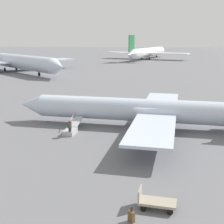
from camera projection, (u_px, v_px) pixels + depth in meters
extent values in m
plane|color=slate|center=(146.00, 127.00, 35.18)|extent=(600.00, 600.00, 0.00)
cylinder|color=silver|center=(146.00, 110.00, 34.72)|extent=(25.12, 3.74, 2.55)
cone|color=silver|center=(31.00, 105.00, 37.65)|extent=(2.92, 2.63, 2.50)
cube|color=silver|center=(152.00, 129.00, 28.30)|extent=(4.58, 10.69, 0.26)
cube|color=silver|center=(162.00, 101.00, 40.70)|extent=(4.58, 10.69, 0.26)
cylinder|color=black|center=(77.00, 121.00, 36.82)|extent=(0.64, 0.19, 0.63)
cylinder|color=gray|center=(77.00, 117.00, 36.73)|extent=(0.11, 0.11, 0.20)
cylinder|color=black|center=(168.00, 129.00, 33.49)|extent=(0.64, 0.19, 0.63)
cylinder|color=gray|center=(168.00, 125.00, 33.39)|extent=(0.11, 0.11, 0.20)
cylinder|color=black|center=(169.00, 123.00, 35.67)|extent=(0.64, 0.19, 0.63)
cylinder|color=gray|center=(169.00, 120.00, 35.57)|extent=(0.11, 0.11, 0.20)
cylinder|color=silver|center=(16.00, 61.00, 91.31)|extent=(35.33, 29.90, 4.03)
cone|color=silver|center=(58.00, 67.00, 74.14)|extent=(5.93, 5.86, 3.95)
cube|color=silver|center=(46.00, 60.00, 99.88)|extent=(16.24, 17.84, 0.40)
cylinder|color=black|center=(39.00, 74.00, 81.81)|extent=(0.93, 0.82, 1.00)
cylinder|color=#4C4C51|center=(39.00, 72.00, 81.66)|extent=(0.18, 0.18, 0.31)
cylinder|color=black|center=(16.00, 69.00, 96.18)|extent=(0.93, 0.82, 1.00)
cylinder|color=#4C4C51|center=(16.00, 67.00, 96.03)|extent=(0.18, 0.18, 0.31)
cylinder|color=black|center=(5.00, 70.00, 93.87)|extent=(0.93, 0.82, 1.00)
cylinder|color=#4C4C51|center=(5.00, 67.00, 93.72)|extent=(0.18, 0.18, 0.31)
cylinder|color=white|center=(148.00, 52.00, 146.84)|extent=(14.51, 41.00, 4.15)
cone|color=white|center=(162.00, 50.00, 167.13)|extent=(5.09, 5.44, 4.06)
cone|color=white|center=(130.00, 55.00, 126.18)|extent=(5.30, 6.25, 4.06)
cube|color=#1E6B38|center=(132.00, 43.00, 126.12)|extent=(1.80, 5.70, 6.63)
cube|color=white|center=(131.00, 53.00, 126.52)|extent=(11.86, 5.36, 0.21)
cube|color=white|center=(126.00, 53.00, 149.42)|extent=(18.46, 10.83, 0.41)
cube|color=white|center=(170.00, 53.00, 140.74)|extent=(18.46, 10.83, 0.41)
cylinder|color=black|center=(156.00, 56.00, 159.34)|extent=(0.51, 1.06, 1.03)
cylinder|color=#4C4C51|center=(156.00, 55.00, 159.19)|extent=(0.18, 0.18, 0.32)
cylinder|color=black|center=(142.00, 58.00, 144.56)|extent=(0.51, 1.06, 1.03)
cylinder|color=#4C4C51|center=(142.00, 57.00, 144.41)|extent=(0.18, 0.18, 0.32)
cylinder|color=black|center=(149.00, 59.00, 143.06)|extent=(0.51, 1.06, 1.03)
cylinder|color=#4C4C51|center=(149.00, 57.00, 142.90)|extent=(0.18, 0.18, 0.32)
cube|color=#B2B2B7|center=(70.00, 132.00, 32.69)|extent=(1.18, 1.85, 0.50)
cube|color=#B2B2B7|center=(76.00, 122.00, 34.46)|extent=(1.01, 2.27, 0.76)
cube|color=#B2B2B7|center=(72.00, 117.00, 34.44)|extent=(0.17, 2.22, 0.71)
cube|color=#23232D|center=(70.00, 132.00, 31.92)|extent=(0.21, 0.29, 0.85)
cylinder|color=#4C1E23|center=(70.00, 125.00, 31.74)|extent=(0.36, 0.36, 0.65)
sphere|color=#936B4C|center=(70.00, 121.00, 31.64)|extent=(0.24, 0.24, 0.24)
cube|color=#23472D|center=(69.00, 126.00, 31.48)|extent=(0.29, 0.19, 0.44)
cube|color=#9E937F|center=(157.00, 202.00, 18.33)|extent=(2.28, 1.26, 0.16)
cube|color=#9E937F|center=(140.00, 193.00, 18.48)|extent=(0.16, 1.10, 0.70)
cylinder|color=black|center=(143.00, 208.00, 18.15)|extent=(0.37, 0.15, 0.36)
cylinder|color=black|center=(145.00, 201.00, 18.98)|extent=(0.37, 0.15, 0.36)
cylinder|color=black|center=(170.00, 212.00, 17.79)|extent=(0.37, 0.15, 0.36)
cylinder|color=black|center=(171.00, 204.00, 18.62)|extent=(0.37, 0.15, 0.36)
cube|color=brown|center=(131.00, 217.00, 17.06)|extent=(0.42, 0.40, 0.64)
cube|color=black|center=(131.00, 209.00, 16.96)|extent=(0.11, 0.12, 0.24)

